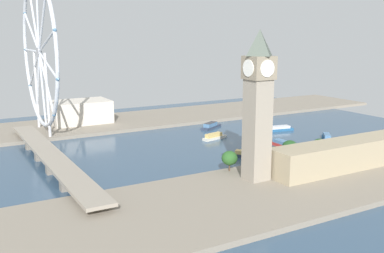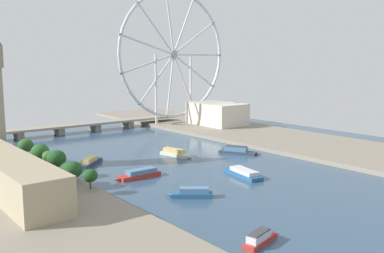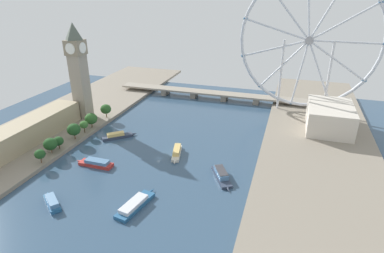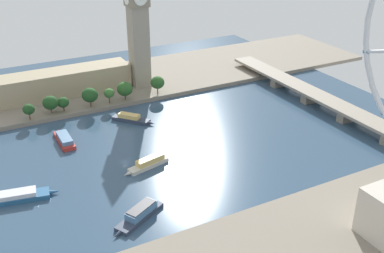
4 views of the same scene
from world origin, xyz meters
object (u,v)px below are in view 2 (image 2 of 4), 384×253
object	(u,v)px
tour_boat_6	(260,238)
tour_boat_4	(175,153)
riverside_hall	(217,114)
tour_boat_3	(237,151)
parliament_block	(8,174)
tour_boat_1	(139,174)
tour_boat_5	(192,193)
ferris_wheel	(174,55)
tour_boat_0	(91,162)
river_bridge	(77,126)
tour_boat_2	(243,173)

from	to	relation	value
tour_boat_6	tour_boat_4	bearing A→B (deg)	51.58
riverside_hall	tour_boat_3	bearing A→B (deg)	-125.17
parliament_block	tour_boat_1	bearing A→B (deg)	-7.61
riverside_hall	tour_boat_5	size ratio (longest dim) A/B	2.62
tour_boat_1	tour_boat_6	world-z (taller)	tour_boat_6
tour_boat_3	tour_boat_4	bearing A→B (deg)	-146.96
parliament_block	ferris_wheel	bearing A→B (deg)	34.95
tour_boat_0	tour_boat_1	world-z (taller)	tour_boat_0
river_bridge	tour_boat_4	size ratio (longest dim) A/B	7.54
riverside_hall	river_bridge	xyz separation A→B (m)	(-127.02, 57.80, -7.64)
tour_boat_1	tour_boat_4	xyz separation A→B (m)	(51.24, 33.76, 0.18)
tour_boat_3	tour_boat_4	size ratio (longest dim) A/B	1.05
tour_boat_3	tour_boat_5	bearing A→B (deg)	-85.23
tour_boat_1	tour_boat_2	world-z (taller)	tour_boat_1
parliament_block	tour_boat_5	size ratio (longest dim) A/B	5.44
river_bridge	tour_boat_3	xyz separation A→B (m)	(52.31, -163.83, -4.01)
river_bridge	tour_boat_0	size ratio (longest dim) A/B	8.44
ferris_wheel	tour_boat_2	xyz separation A→B (m)	(-91.69, -194.21, -71.81)
tour_boat_1	tour_boat_4	world-z (taller)	tour_boat_4
tour_boat_1	tour_boat_2	bearing A→B (deg)	144.85
ferris_wheel	tour_boat_2	size ratio (longest dim) A/B	3.89
tour_boat_3	tour_boat_5	distance (m)	109.72
parliament_block	riverside_hall	bearing A→B (deg)	24.46
tour_boat_2	tour_boat_6	bearing A→B (deg)	149.09
riverside_hall	ferris_wheel	bearing A→B (deg)	121.74
river_bridge	tour_boat_3	world-z (taller)	river_bridge
ferris_wheel	tour_boat_0	distance (m)	200.41
tour_boat_0	tour_boat_6	size ratio (longest dim) A/B	1.20
ferris_wheel	tour_boat_4	bearing A→B (deg)	-126.00
parliament_block	tour_boat_6	world-z (taller)	parliament_block
tour_boat_6	parliament_block	bearing A→B (deg)	101.88
tour_boat_1	tour_boat_2	distance (m)	61.58
tour_boat_5	riverside_hall	bearing A→B (deg)	-96.86
tour_boat_5	river_bridge	bearing A→B (deg)	-61.84
tour_boat_5	parliament_block	bearing A→B (deg)	-0.96
tour_boat_2	tour_boat_4	xyz separation A→B (m)	(1.10, 69.50, 0.34)
tour_boat_4	tour_boat_5	world-z (taller)	tour_boat_4
riverside_hall	tour_boat_3	size ratio (longest dim) A/B	1.84
parliament_block	riverside_hall	distance (m)	261.69
ferris_wheel	tour_boat_2	bearing A→B (deg)	-115.27
riverside_hall	tour_boat_6	world-z (taller)	riverside_hall
tour_boat_0	ferris_wheel	bearing A→B (deg)	-4.36
parliament_block	tour_boat_2	xyz separation A→B (m)	(121.39, -45.26, -10.20)
tour_boat_0	tour_boat_1	size ratio (longest dim) A/B	0.86
tour_boat_1	tour_boat_4	size ratio (longest dim) A/B	1.04
river_bridge	tour_boat_4	xyz separation A→B (m)	(11.30, -141.89, -4.04)
riverside_hall	tour_boat_2	bearing A→B (deg)	-127.25
parliament_block	tour_boat_1	xyz separation A→B (m)	(71.25, -9.51, -10.05)
tour_boat_0	tour_boat_6	xyz separation A→B (m)	(-5.77, -156.12, 0.00)
tour_boat_2	ferris_wheel	bearing A→B (deg)	-14.87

